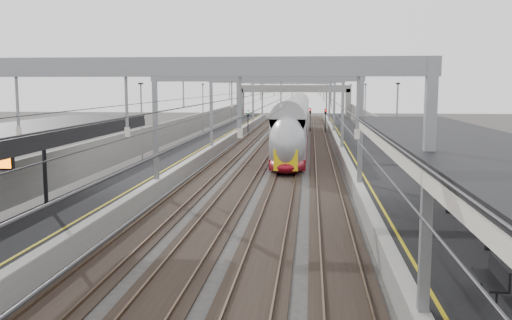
% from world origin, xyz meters
% --- Properties ---
extents(platform_left, '(4.00, 120.00, 1.00)m').
position_xyz_m(platform_left, '(-8.00, 45.00, 0.50)').
color(platform_left, black).
rests_on(platform_left, ground).
extents(platform_right, '(4.00, 120.00, 1.00)m').
position_xyz_m(platform_right, '(8.00, 45.00, 0.50)').
color(platform_right, black).
rests_on(platform_right, ground).
extents(tracks, '(11.40, 140.00, 0.20)m').
position_xyz_m(tracks, '(0.00, 45.00, 0.05)').
color(tracks, black).
rests_on(tracks, ground).
extents(overhead_line, '(13.00, 140.00, 6.60)m').
position_xyz_m(overhead_line, '(0.00, 51.62, 6.14)').
color(overhead_line, gray).
rests_on(overhead_line, platform_left).
extents(canopy_right, '(4.40, 30.00, 4.24)m').
position_xyz_m(canopy_right, '(8.03, 2.99, 5.09)').
color(canopy_right, black).
rests_on(canopy_right, platform_right).
extents(overbridge, '(22.00, 2.20, 6.90)m').
position_xyz_m(overbridge, '(0.00, 100.00, 5.31)').
color(overbridge, slate).
rests_on(overbridge, ground).
extents(wall_left, '(0.30, 120.00, 3.20)m').
position_xyz_m(wall_left, '(-11.20, 45.00, 1.60)').
color(wall_left, slate).
rests_on(wall_left, ground).
extents(wall_right, '(0.30, 120.00, 3.20)m').
position_xyz_m(wall_right, '(11.20, 45.00, 1.60)').
color(wall_right, slate).
rests_on(wall_right, ground).
extents(train, '(2.87, 52.36, 4.54)m').
position_xyz_m(train, '(1.50, 53.51, 2.22)').
color(train, maroon).
rests_on(train, ground).
extents(bench, '(0.62, 2.04, 1.04)m').
position_xyz_m(bench, '(8.46, 3.23, 1.63)').
color(bench, black).
rests_on(bench, platform_right).
extents(signal_green, '(0.32, 0.32, 3.48)m').
position_xyz_m(signal_green, '(-5.20, 64.35, 2.42)').
color(signal_green, black).
rests_on(signal_green, ground).
extents(signal_red_near, '(0.32, 0.32, 3.48)m').
position_xyz_m(signal_red_near, '(3.20, 72.64, 2.42)').
color(signal_red_near, black).
rests_on(signal_red_near, ground).
extents(signal_red_far, '(0.32, 0.32, 3.48)m').
position_xyz_m(signal_red_far, '(5.40, 70.51, 2.42)').
color(signal_red_far, black).
rests_on(signal_red_far, ground).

